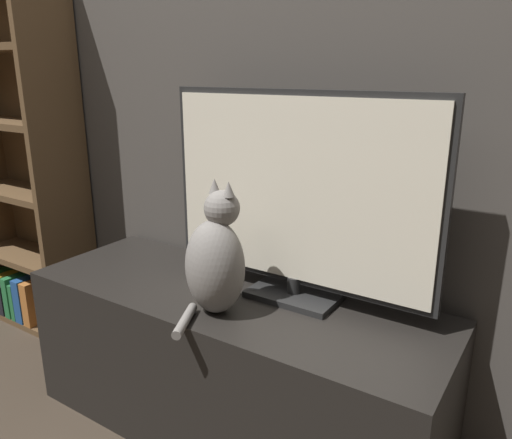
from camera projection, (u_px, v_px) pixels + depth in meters
The scene contains 5 objects.
wall_back at pixel (279, 51), 1.67m from camera, with size 4.80×0.05×2.60m.
tv_stand at pixel (231, 364), 1.73m from camera, with size 1.45×0.50×0.53m.
tv at pixel (297, 197), 1.53m from camera, with size 0.90×0.17×0.66m.
cat at pixel (217, 261), 1.50m from camera, with size 0.22×0.31×0.41m.
bookshelf at pixel (27, 176), 2.41m from camera, with size 0.66×0.28×1.67m.
Camera 1 is at (0.90, -0.29, 1.24)m, focal length 35.00 mm.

